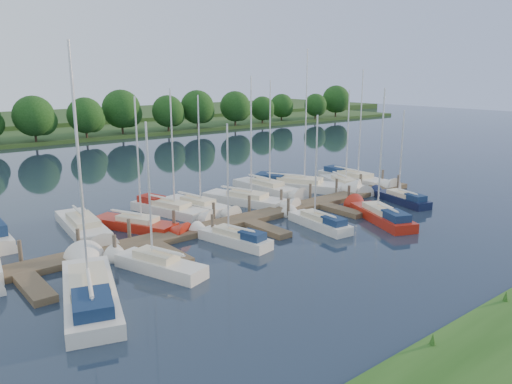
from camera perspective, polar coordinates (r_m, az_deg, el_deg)
ground at (r=32.64m, az=7.04°, el=-6.68°), size 260.00×260.00×0.00m
dock at (r=37.71m, az=-0.96°, el=-3.45°), size 40.00×6.00×0.40m
mooring_pilings at (r=38.46m, az=-2.00°, el=-2.50°), size 38.24×2.84×2.00m
far_shore at (r=99.23m, az=-26.01°, el=5.85°), size 180.00×30.00×0.60m
treeline at (r=86.34m, az=-26.24°, el=7.31°), size 145.83×9.81×7.48m
sailboat_n_2 at (r=37.92m, az=-19.04°, el=-4.01°), size 3.06×9.35×11.76m
sailboat_n_3 at (r=37.48m, az=-13.22°, el=-3.82°), size 4.62×7.63×9.99m
sailboat_n_4 at (r=40.95m, az=-9.70°, el=-2.09°), size 3.79×8.18×10.42m
sailboat_n_5 at (r=41.88m, az=-6.55°, el=-1.71°), size 3.07×7.79×9.85m
sailboat_n_6 at (r=43.42m, az=-0.81°, el=-1.07°), size 4.45×8.93×11.33m
sailboat_n_7 at (r=48.02m, az=1.36°, el=0.36°), size 2.38×8.58×10.92m
sailboat_n_8 at (r=49.28m, az=5.04°, el=0.71°), size 6.92×10.58×13.84m
sailboat_n_9 at (r=50.50m, az=10.08°, el=0.79°), size 4.10×7.82×9.97m
sailboat_n_10 at (r=53.26m, az=11.21°, el=1.46°), size 2.51×9.48×11.94m
sailboat_s_0 at (r=27.10m, az=-18.47°, el=-10.88°), size 5.04×10.42×13.15m
sailboat_s_1 at (r=29.70m, az=-11.29°, el=-8.33°), size 3.41×6.85×9.07m
sailboat_s_2 at (r=33.62m, az=-2.67°, el=-5.39°), size 2.62×6.48×8.39m
sailboat_s_3 at (r=37.44m, az=7.08°, el=-3.50°), size 2.15×6.70×8.62m
sailboat_s_4 at (r=39.90m, az=14.01°, el=-2.72°), size 4.51×8.07×10.51m
sailboat_s_5 at (r=45.73m, az=16.27°, el=-0.81°), size 2.74×6.56×8.43m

